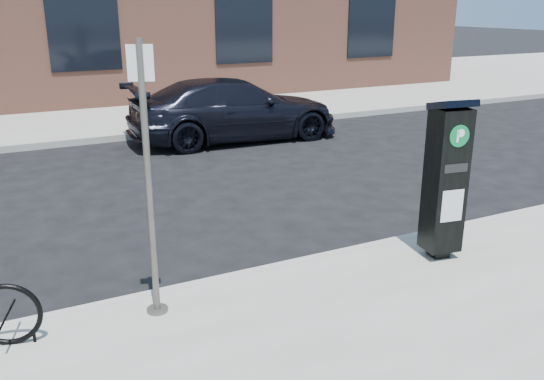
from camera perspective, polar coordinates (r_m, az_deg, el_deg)
ground at (r=6.97m, az=0.46°, el=-8.49°), size 120.00×120.00×0.00m
sidewalk_far at (r=19.98m, az=-18.46°, el=8.35°), size 60.00×12.00×0.15m
curb_near at (r=6.92m, az=0.54°, el=-8.00°), size 60.00×0.12×0.16m
curb_far at (r=14.19m, az=-14.60°, el=5.06°), size 60.00×0.12×0.16m
parking_kiosk at (r=7.08m, az=16.82°, el=1.14°), size 0.50×0.46×1.95m
sign_pole at (r=5.52m, az=-12.10°, el=0.42°), size 0.23×0.21×2.68m
bike_rack at (r=5.79m, az=-24.74°, el=-11.17°), size 0.60×0.22×0.61m
car_dark at (r=13.75m, az=-3.74°, el=7.97°), size 5.08×2.23×1.45m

